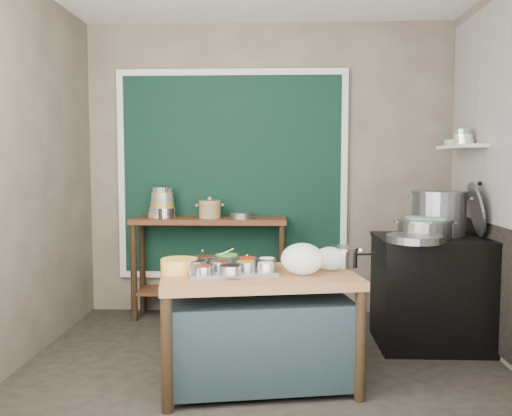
{
  "coord_description": "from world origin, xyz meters",
  "views": [
    {
      "loc": [
        0.1,
        -3.77,
        1.46
      ],
      "look_at": [
        -0.07,
        0.25,
        1.13
      ],
      "focal_mm": 38.0,
      "sensor_mm": 36.0,
      "label": 1
    }
  ],
  "objects_px": {
    "condiment_tray": "(230,271)",
    "utensil_cup": "(165,213)",
    "stove_block": "(434,293)",
    "yellow_basin": "(179,266)",
    "saucepan": "(340,257)",
    "ceramic_crock": "(210,210)",
    "stock_pot": "(439,213)",
    "back_counter": "(210,268)",
    "steamer": "(425,228)",
    "prep_table": "(259,329)"
  },
  "relations": [
    {
      "from": "condiment_tray",
      "to": "utensil_cup",
      "type": "relative_size",
      "value": 3.57
    },
    {
      "from": "stove_block",
      "to": "utensil_cup",
      "type": "xyz_separation_m",
      "value": [
        -2.31,
        0.68,
        0.57
      ]
    },
    {
      "from": "condiment_tray",
      "to": "yellow_basin",
      "type": "xyz_separation_m",
      "value": [
        -0.33,
        -0.01,
        0.03
      ]
    },
    {
      "from": "saucepan",
      "to": "ceramic_crock",
      "type": "bearing_deg",
      "value": 119.49
    },
    {
      "from": "condiment_tray",
      "to": "stock_pot",
      "type": "bearing_deg",
      "value": 30.92
    },
    {
      "from": "yellow_basin",
      "to": "utensil_cup",
      "type": "bearing_deg",
      "value": 104.97
    },
    {
      "from": "back_counter",
      "to": "condiment_tray",
      "type": "xyz_separation_m",
      "value": [
        0.33,
        -1.58,
        0.29
      ]
    },
    {
      "from": "condiment_tray",
      "to": "saucepan",
      "type": "height_order",
      "value": "saucepan"
    },
    {
      "from": "back_counter",
      "to": "steamer",
      "type": "relative_size",
      "value": 3.3
    },
    {
      "from": "stock_pot",
      "to": "prep_table",
      "type": "bearing_deg",
      "value": -145.81
    },
    {
      "from": "prep_table",
      "to": "stock_pot",
      "type": "bearing_deg",
      "value": 24.21
    },
    {
      "from": "prep_table",
      "to": "condiment_tray",
      "type": "height_order",
      "value": "condiment_tray"
    },
    {
      "from": "saucepan",
      "to": "ceramic_crock",
      "type": "xyz_separation_m",
      "value": [
        -1.07,
        1.31,
        0.21
      ]
    },
    {
      "from": "back_counter",
      "to": "yellow_basin",
      "type": "height_order",
      "value": "back_counter"
    },
    {
      "from": "prep_table",
      "to": "condiment_tray",
      "type": "relative_size",
      "value": 2.24
    },
    {
      "from": "yellow_basin",
      "to": "stove_block",
      "type": "bearing_deg",
      "value": 24.46
    },
    {
      "from": "yellow_basin",
      "to": "ceramic_crock",
      "type": "distance_m",
      "value": 1.58
    },
    {
      "from": "back_counter",
      "to": "saucepan",
      "type": "relative_size",
      "value": 5.8
    },
    {
      "from": "utensil_cup",
      "to": "prep_table",
      "type": "bearing_deg",
      "value": -58.75
    },
    {
      "from": "ceramic_crock",
      "to": "steamer",
      "type": "height_order",
      "value": "ceramic_crock"
    },
    {
      "from": "stove_block",
      "to": "ceramic_crock",
      "type": "bearing_deg",
      "value": 159.58
    },
    {
      "from": "prep_table",
      "to": "condiment_tray",
      "type": "bearing_deg",
      "value": 169.06
    },
    {
      "from": "back_counter",
      "to": "ceramic_crock",
      "type": "height_order",
      "value": "ceramic_crock"
    },
    {
      "from": "stove_block",
      "to": "saucepan",
      "type": "distance_m",
      "value": 1.09
    },
    {
      "from": "back_counter",
      "to": "stove_block",
      "type": "bearing_deg",
      "value": -21.02
    },
    {
      "from": "stock_pot",
      "to": "back_counter",
      "type": "bearing_deg",
      "value": 162.84
    },
    {
      "from": "saucepan",
      "to": "utensil_cup",
      "type": "xyz_separation_m",
      "value": [
        -1.48,
        1.29,
        0.18
      ]
    },
    {
      "from": "prep_table",
      "to": "utensil_cup",
      "type": "height_order",
      "value": "utensil_cup"
    },
    {
      "from": "condiment_tray",
      "to": "saucepan",
      "type": "distance_m",
      "value": 0.78
    },
    {
      "from": "yellow_basin",
      "to": "stock_pot",
      "type": "distance_m",
      "value": 2.2
    },
    {
      "from": "prep_table",
      "to": "steamer",
      "type": "xyz_separation_m",
      "value": [
        1.28,
        0.81,
        0.58
      ]
    },
    {
      "from": "back_counter",
      "to": "stove_block",
      "type": "relative_size",
      "value": 1.61
    },
    {
      "from": "utensil_cup",
      "to": "steamer",
      "type": "distance_m",
      "value": 2.32
    },
    {
      "from": "yellow_basin",
      "to": "steamer",
      "type": "height_order",
      "value": "steamer"
    },
    {
      "from": "back_counter",
      "to": "stove_block",
      "type": "distance_m",
      "value": 2.04
    },
    {
      "from": "yellow_basin",
      "to": "ceramic_crock",
      "type": "xyz_separation_m",
      "value": [
        0.0,
        1.57,
        0.23
      ]
    },
    {
      "from": "steamer",
      "to": "saucepan",
      "type": "bearing_deg",
      "value": -141.86
    },
    {
      "from": "condiment_tray",
      "to": "saucepan",
      "type": "xyz_separation_m",
      "value": [
        0.74,
        0.24,
        0.06
      ]
    },
    {
      "from": "stove_block",
      "to": "steamer",
      "type": "relative_size",
      "value": 2.05
    },
    {
      "from": "saucepan",
      "to": "utensil_cup",
      "type": "bearing_deg",
      "value": 129.39
    },
    {
      "from": "prep_table",
      "to": "ceramic_crock",
      "type": "height_order",
      "value": "ceramic_crock"
    },
    {
      "from": "utensil_cup",
      "to": "stock_pot",
      "type": "bearing_deg",
      "value": -13.17
    },
    {
      "from": "yellow_basin",
      "to": "stock_pot",
      "type": "height_order",
      "value": "stock_pot"
    },
    {
      "from": "prep_table",
      "to": "ceramic_crock",
      "type": "bearing_deg",
      "value": 98.28
    },
    {
      "from": "yellow_basin",
      "to": "saucepan",
      "type": "height_order",
      "value": "saucepan"
    },
    {
      "from": "stove_block",
      "to": "yellow_basin",
      "type": "distance_m",
      "value": 2.11
    },
    {
      "from": "back_counter",
      "to": "yellow_basin",
      "type": "bearing_deg",
      "value": -89.78
    },
    {
      "from": "saucepan",
      "to": "yellow_basin",
      "type": "bearing_deg",
      "value": -176.39
    },
    {
      "from": "stove_block",
      "to": "saucepan",
      "type": "xyz_separation_m",
      "value": [
        -0.82,
        -0.61,
        0.39
      ]
    },
    {
      "from": "prep_table",
      "to": "back_counter",
      "type": "distance_m",
      "value": 1.67
    }
  ]
}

